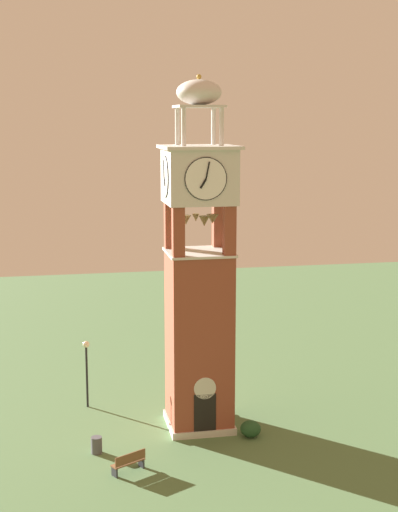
# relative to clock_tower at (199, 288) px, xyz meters

# --- Properties ---
(ground) EXTENTS (80.00, 80.00, 0.00)m
(ground) POSITION_rel_clock_tower_xyz_m (-0.00, 0.00, -7.24)
(ground) COLOR #517547
(clock_tower) EXTENTS (3.63, 3.63, 17.58)m
(clock_tower) POSITION_rel_clock_tower_xyz_m (0.00, 0.00, 0.00)
(clock_tower) COLOR brown
(clock_tower) RESTS_ON ground
(park_bench) EXTENTS (1.61, 1.16, 0.95)m
(park_bench) POSITION_rel_clock_tower_xyz_m (-4.06, -4.52, -6.76)
(park_bench) COLOR brown
(park_bench) RESTS_ON ground
(lamp_post) EXTENTS (0.36, 0.36, 3.72)m
(lamp_post) POSITION_rel_clock_tower_xyz_m (-5.49, 3.65, -4.65)
(lamp_post) COLOR black
(lamp_post) RESTS_ON ground
(trash_bin) EXTENTS (0.52, 0.52, 0.80)m
(trash_bin) POSITION_rel_clock_tower_xyz_m (-5.35, -2.28, -6.84)
(trash_bin) COLOR #4C4C51
(trash_bin) RESTS_ON ground
(shrub_near_entry) EXTENTS (1.02, 1.02, 0.81)m
(shrub_near_entry) POSITION_rel_clock_tower_xyz_m (2.24, -1.84, -6.84)
(shrub_near_entry) COLOR #234C28
(shrub_near_entry) RESTS_ON ground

